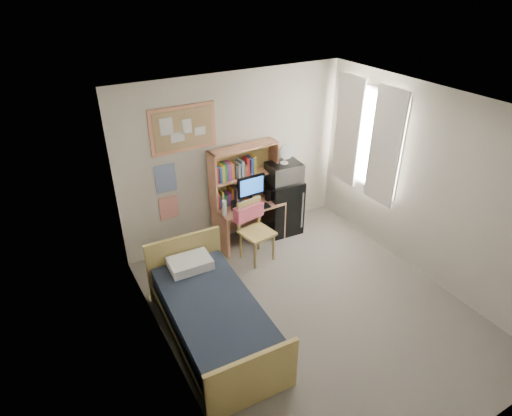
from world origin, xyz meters
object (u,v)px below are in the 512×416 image
microwave (284,172)px  desk_fan (285,154)px  desk_chair (257,232)px  bed (214,321)px  mini_fridge (282,205)px  speaker_right (268,196)px  speaker_left (234,206)px  bulletin_board (183,129)px  monitor (251,191)px  desk (249,222)px

microwave → desk_fan: 0.30m
desk_chair → bed: desk_chair is taller
mini_fridge → speaker_right: bearing=-164.5°
mini_fridge → speaker_left: size_ratio=5.64×
mini_fridge → bed: bearing=-136.5°
bulletin_board → desk_chair: size_ratio=1.01×
monitor → speaker_right: (0.30, 0.01, -0.16)m
bulletin_board → speaker_right: size_ratio=5.64×
monitor → microwave: bearing=3.2°
desk → speaker_right: speaker_right is taller
microwave → monitor: bearing=-171.2°
desk_chair → speaker_right: 0.69m
bulletin_board → mini_fridge: 2.09m
microwave → desk_fan: desk_fan is taller
bulletin_board → mini_fridge: bulletin_board is taller
desk → mini_fridge: bearing=-0.6°
desk_chair → monitor: 0.63m
bulletin_board → speaker_left: bearing=-32.4°
mini_fridge → desk: bearing=-174.9°
desk_chair → microwave: microwave is taller
bulletin_board → microwave: (1.46, -0.29, -0.86)m
mini_fridge → speaker_right: 0.43m
bulletin_board → bed: 2.57m
desk → speaker_left: size_ratio=6.57×
speaker_right → microwave: microwave is taller
speaker_left → desk_fan: bearing=2.2°
bulletin_board → monitor: 1.37m
speaker_right → bed: bearing=-138.4°
speaker_right → desk_fan: (0.31, 0.04, 0.61)m
bulletin_board → mini_fridge: (1.47, -0.27, -1.46)m
desk → monitor: size_ratio=2.22×
speaker_left → microwave: size_ratio=0.32×
desk_chair → speaker_left: 0.53m
bed → monitor: size_ratio=4.02×
mini_fridge → monitor: 0.76m
monitor → desk: bearing=90.0°
monitor → speaker_left: monitor is taller
desk → monitor: (0.00, -0.06, 0.57)m
bulletin_board → bed: bulletin_board is taller
bulletin_board → speaker_right: bulletin_board is taller
mini_fridge → speaker_left: (-0.91, -0.08, 0.29)m
bulletin_board → bed: (-0.50, -1.90, -1.66)m
bulletin_board → desk_chair: (0.71, -0.78, -1.45)m
mini_fridge → microwave: (-0.00, -0.02, 0.60)m
desk_chair → speaker_right: size_ratio=5.59×
desk_chair → desk_fan: (0.75, 0.49, 0.89)m
desk → desk_fan: desk_fan is taller
desk_chair → bed: bearing=-146.5°
desk → microwave: size_ratio=2.09×
desk_chair → desk_fan: 1.26m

